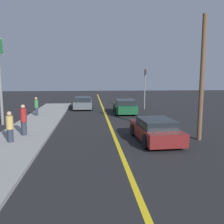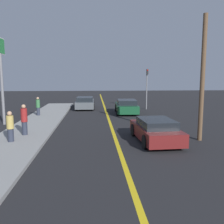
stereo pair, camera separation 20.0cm
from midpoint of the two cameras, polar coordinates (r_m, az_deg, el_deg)
The scene contains 11 objects.
road_center_line at distance 18.18m, azimuth -0.07°, elevation -2.75°, with size 0.20×60.00×0.01m.
sidewalk_left at distance 16.12m, azimuth -18.27°, elevation -4.32°, with size 2.99×30.91×0.15m.
car_near_right_lane at distance 13.47m, azimuth 10.32°, elevation -4.11°, with size 2.17×4.37×1.23m.
car_ahead_center at distance 23.27m, azimuth 3.59°, elevation 1.24°, with size 2.13×4.21×1.30m.
car_far_distant at distance 26.91m, azimuth -5.97°, elevation 2.11°, with size 2.00×4.66×1.25m.
pedestrian_mid_group at distance 13.59m, azimuth -21.85°, elevation -3.10°, with size 0.36×0.36×1.56m.
pedestrian_far_standing at distance 14.87m, azimuth -19.07°, elevation -1.66°, with size 0.36×0.36×1.74m.
pedestrian_by_sign at distance 21.98m, azimuth -16.31°, elevation 1.27°, with size 0.33×0.33×1.55m.
traffic_light at distance 26.34m, azimuth 8.18°, elevation 6.15°, with size 0.18×0.40×4.17m.
roadside_sign at distance 19.34m, azimuth -23.85°, elevation 10.47°, with size 0.20×1.69×6.12m.
utility_pole at distance 14.08m, azimuth 20.36°, elevation 7.11°, with size 0.24×0.24×6.62m.
Camera 2 is at (-1.16, 0.19, 3.45)m, focal length 40.00 mm.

